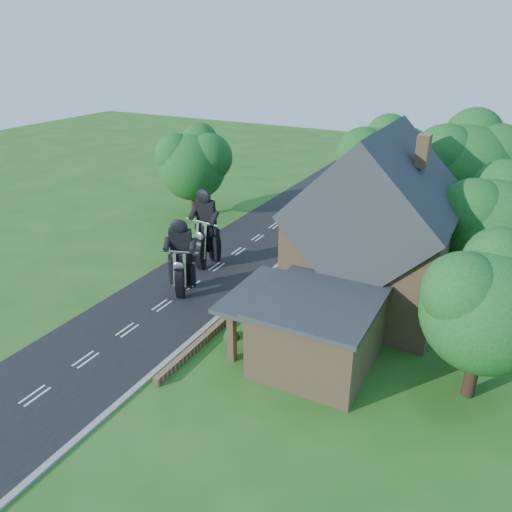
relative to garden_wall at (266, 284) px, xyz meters
The scene contains 19 objects.
ground 6.60m from the garden_wall, 130.70° to the right, with size 120.00×120.00×0.00m, color #245A19.
road 6.60m from the garden_wall, 130.70° to the right, with size 7.00×80.00×0.02m, color black.
kerb 5.04m from the garden_wall, 97.41° to the right, with size 0.30×80.00×0.12m, color gray.
garden_wall is the anchor object (origin of this frame).
house 7.52m from the garden_wall, ahead, with size 9.54×8.64×10.24m.
annex 8.19m from the garden_wall, 46.16° to the right, with size 7.05×5.94×3.44m.
tree_annex_side 14.45m from the garden_wall, 20.89° to the right, with size 5.64×5.20×7.48m.
tree_house_right 13.80m from the garden_wall, 16.32° to the left, with size 6.51×6.00×8.40m.
tree_behind_house 16.06m from the garden_wall, 48.43° to the left, with size 7.81×7.20×10.08m.
tree_behind_left 13.88m from the garden_wall, 72.34° to the left, with size 6.94×6.40×9.16m.
tree_far_road 15.13m from the garden_wall, 140.77° to the left, with size 6.08×5.60×7.84m.
shrub_a 6.09m from the garden_wall, 80.54° to the right, with size 0.90×0.90×1.10m, color #123913.
shrub_b 3.66m from the garden_wall, 74.05° to the right, with size 0.90×0.90×1.10m, color #123913.
shrub_c 1.46m from the garden_wall, 45.00° to the right, with size 0.90×0.90×1.10m, color #123913.
shrub_d 4.14m from the garden_wall, 75.96° to the left, with size 0.90×0.90×1.10m, color #123913.
shrub_e 6.59m from the garden_wall, 81.25° to the left, with size 0.90×0.90×1.10m, color #123913.
shrub_f 9.06m from the garden_wall, 83.66° to the left, with size 0.90×0.90×1.10m, color #123913.
motorcycle_lead 5.14m from the garden_wall, 142.22° to the right, with size 0.39×1.56×1.45m, color black, non-canonical shape.
motorcycle_follow 5.04m from the garden_wall, 169.36° to the left, with size 0.44×1.76×1.63m, color black, non-canonical shape.
Camera 1 is at (16.79, -19.89, 14.53)m, focal length 35.00 mm.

